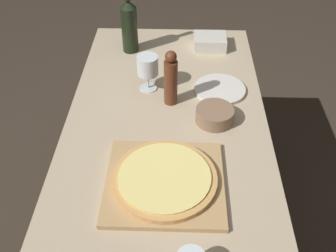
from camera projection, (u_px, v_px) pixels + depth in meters
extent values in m
plane|color=#382D23|center=(166.00, 246.00, 1.95)|extent=(12.00, 12.00, 0.00)
cube|color=tan|center=(166.00, 137.00, 1.45)|extent=(0.77, 1.61, 0.03)
cylinder|color=brown|center=(115.00, 95.00, 2.27)|extent=(0.06, 0.06, 0.73)
cylinder|color=brown|center=(227.00, 98.00, 2.25)|extent=(0.06, 0.06, 0.73)
cube|color=tan|center=(165.00, 182.00, 1.26)|extent=(0.38, 0.36, 0.02)
cylinder|color=tan|center=(165.00, 178.00, 1.25)|extent=(0.34, 0.34, 0.02)
cylinder|color=#EAD67A|center=(165.00, 176.00, 1.24)|extent=(0.30, 0.30, 0.01)
cylinder|color=black|center=(130.00, 30.00, 1.82)|extent=(0.07, 0.07, 0.22)
cone|color=black|center=(128.00, 4.00, 1.74)|extent=(0.07, 0.07, 0.03)
cylinder|color=#5B2D19|center=(171.00, 83.00, 1.53)|extent=(0.05, 0.05, 0.19)
sphere|color=#5B2D19|center=(171.00, 57.00, 1.45)|extent=(0.05, 0.05, 0.05)
cylinder|color=silver|center=(148.00, 88.00, 1.66)|extent=(0.07, 0.07, 0.00)
cylinder|color=silver|center=(148.00, 80.00, 1.63)|extent=(0.01, 0.01, 0.07)
cylinder|color=silver|center=(148.00, 65.00, 1.58)|extent=(0.09, 0.09, 0.08)
cylinder|color=#84664C|center=(215.00, 115.00, 1.48)|extent=(0.14, 0.14, 0.06)
cylinder|color=silver|center=(220.00, 89.00, 1.64)|extent=(0.21, 0.21, 0.01)
cube|color=beige|center=(210.00, 42.00, 1.89)|extent=(0.15, 0.13, 0.06)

